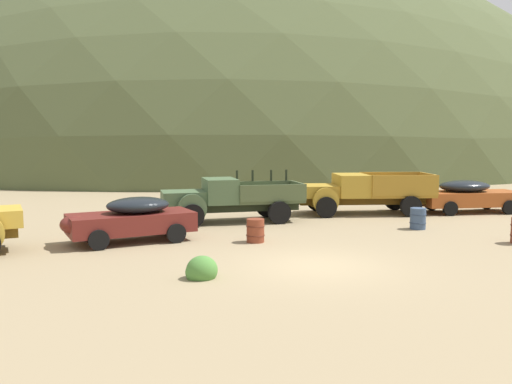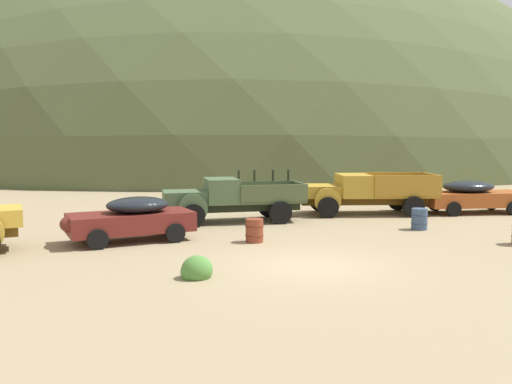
{
  "view_description": "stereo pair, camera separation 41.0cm",
  "coord_description": "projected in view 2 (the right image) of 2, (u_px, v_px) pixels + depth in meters",
  "views": [
    {
      "loc": [
        -6.7,
        -13.64,
        3.72
      ],
      "look_at": [
        0.11,
        5.44,
        1.58
      ],
      "focal_mm": 37.8,
      "sensor_mm": 36.0,
      "label": 1
    },
    {
      "loc": [
        -6.32,
        -13.78,
        3.72
      ],
      "look_at": [
        0.11,
        5.44,
        1.58
      ],
      "focal_mm": 37.8,
      "sensor_mm": 36.0,
      "label": 2
    }
  ],
  "objects": [
    {
      "name": "truck_mustard",
      "position": [
        357.0,
        193.0,
        25.46
      ],
      "size": [
        6.77,
        3.87,
        1.91
      ],
      "rotation": [
        0.0,
        0.0,
        2.87
      ],
      "color": "#593D12",
      "rests_on": "ground"
    },
    {
      "name": "bush_between_trucks",
      "position": [
        196.0,
        271.0,
        14.07
      ],
      "size": [
        0.86,
        0.75,
        0.77
      ],
      "color": "#4C8438",
      "rests_on": "ground"
    },
    {
      "name": "oil_drum_foreground",
      "position": [
        254.0,
        230.0,
        18.8
      ],
      "size": [
        0.66,
        0.66,
        0.82
      ],
      "color": "brown",
      "rests_on": "ground"
    },
    {
      "name": "car_oxide_orange",
      "position": [
        476.0,
        196.0,
        25.85
      ],
      "size": [
        5.31,
        2.79,
        1.57
      ],
      "rotation": [
        0.0,
        0.0,
        -0.2
      ],
      "color": "#A34C1E",
      "rests_on": "ground"
    },
    {
      "name": "hill_distant",
      "position": [
        253.0,
        161.0,
        77.92
      ],
      "size": [
        94.99,
        84.54,
        53.6
      ],
      "primitive_type": "ellipsoid",
      "color": "#4C5633",
      "rests_on": "ground"
    },
    {
      "name": "hill_far_left",
      "position": [
        415.0,
        155.0,
        100.05
      ],
      "size": [
        90.51,
        71.0,
        46.29
      ],
      "primitive_type": "ellipsoid",
      "color": "#424C2D",
      "rests_on": "ground"
    },
    {
      "name": "car_oxblood",
      "position": [
        127.0,
        219.0,
        18.86
      ],
      "size": [
        4.68,
        2.48,
        1.57
      ],
      "rotation": [
        0.0,
        0.0,
        3.27
      ],
      "color": "maroon",
      "rests_on": "ground"
    },
    {
      "name": "ground_plane",
      "position": [
        313.0,
        266.0,
        15.38
      ],
      "size": [
        300.0,
        300.0,
        0.0
      ],
      "primitive_type": "plane",
      "color": "#998460"
    },
    {
      "name": "hill_far_right",
      "position": [
        19.0,
        162.0,
        76.69
      ],
      "size": [
        112.66,
        68.04,
        26.24
      ],
      "primitive_type": "ellipsoid",
      "color": "#4C5633",
      "rests_on": "ground"
    },
    {
      "name": "oil_drum_spare",
      "position": [
        419.0,
        219.0,
        21.3
      ],
      "size": [
        0.65,
        0.65,
        0.84
      ],
      "color": "#384C6B",
      "rests_on": "ground"
    },
    {
      "name": "truck_weathered_green",
      "position": [
        225.0,
        199.0,
        23.05
      ],
      "size": [
        6.17,
        2.68,
        2.16
      ],
      "rotation": [
        0.0,
        0.0,
        3.04
      ],
      "color": "#232B1B",
      "rests_on": "ground"
    }
  ]
}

